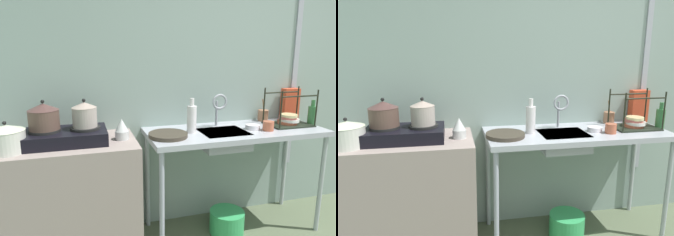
# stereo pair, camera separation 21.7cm
# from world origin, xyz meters

# --- Properties ---
(wall_back) EXTENTS (5.43, 0.10, 2.77)m
(wall_back) POSITION_xyz_m (0.00, 1.88, 1.38)
(wall_back) COLOR #889D94
(wall_back) RESTS_ON ground
(wall_metal_strip) EXTENTS (0.05, 0.01, 2.21)m
(wall_metal_strip) POSITION_xyz_m (0.31, 1.82, 1.52)
(wall_metal_strip) COLOR #A1A5B0
(counter_concrete) EXTENTS (1.01, 0.54, 0.87)m
(counter_concrete) POSITION_xyz_m (-1.72, 1.56, 0.43)
(counter_concrete) COLOR gray
(counter_concrete) RESTS_ON ground
(counter_sink) EXTENTS (1.42, 0.54, 0.87)m
(counter_sink) POSITION_xyz_m (-0.41, 1.56, 0.79)
(counter_sink) COLOR #A1A5B0
(counter_sink) RESTS_ON ground
(stove) EXTENTS (0.54, 0.34, 0.11)m
(stove) POSITION_xyz_m (-1.69, 1.56, 0.91)
(stove) COLOR black
(stove) RESTS_ON counter_concrete
(pot_on_left_burner) EXTENTS (0.20, 0.20, 0.20)m
(pot_on_left_burner) POSITION_xyz_m (-1.82, 1.56, 1.06)
(pot_on_left_burner) COLOR brown
(pot_on_left_burner) RESTS_ON stove
(pot_on_right_burner) EXTENTS (0.17, 0.17, 0.19)m
(pot_on_right_burner) POSITION_xyz_m (-1.56, 1.56, 1.06)
(pot_on_right_burner) COLOR #A69891
(pot_on_right_burner) RESTS_ON stove
(pot_beside_stove) EXTENTS (0.23, 0.23, 0.20)m
(pot_beside_stove) POSITION_xyz_m (-2.03, 1.46, 0.95)
(pot_beside_stove) COLOR silver
(pot_beside_stove) RESTS_ON counter_concrete
(percolator) EXTENTS (0.10, 0.10, 0.15)m
(percolator) POSITION_xyz_m (-1.31, 1.54, 0.94)
(percolator) COLOR silver
(percolator) RESTS_ON counter_concrete
(sink_basin) EXTENTS (0.36, 0.30, 0.13)m
(sink_basin) POSITION_xyz_m (-0.53, 1.53, 0.80)
(sink_basin) COLOR #A1A5B0
(sink_basin) RESTS_ON counter_sink
(faucet) EXTENTS (0.13, 0.07, 0.27)m
(faucet) POSITION_xyz_m (-0.51, 1.67, 1.05)
(faucet) COLOR #A1A5B0
(faucet) RESTS_ON counter_sink
(frying_pan) EXTENTS (0.29, 0.29, 0.03)m
(frying_pan) POSITION_xyz_m (-0.98, 1.51, 0.88)
(frying_pan) COLOR #3A3228
(frying_pan) RESTS_ON counter_sink
(dish_rack) EXTENTS (0.35, 0.25, 0.31)m
(dish_rack) POSITION_xyz_m (0.08, 1.57, 0.91)
(dish_rack) COLOR black
(dish_rack) RESTS_ON counter_sink
(cup_by_rack) EXTENTS (0.08, 0.08, 0.07)m
(cup_by_rack) POSITION_xyz_m (-0.18, 1.46, 0.90)
(cup_by_rack) COLOR #B1593D
(cup_by_rack) RESTS_ON counter_sink
(small_bowl_on_drainboard) EXTENTS (0.11, 0.11, 0.04)m
(small_bowl_on_drainboard) POSITION_xyz_m (-0.28, 1.53, 0.88)
(small_bowl_on_drainboard) COLOR white
(small_bowl_on_drainboard) RESTS_ON counter_sink
(bottle_by_sink) EXTENTS (0.07, 0.07, 0.26)m
(bottle_by_sink) POSITION_xyz_m (-0.78, 1.57, 0.98)
(bottle_by_sink) COLOR silver
(bottle_by_sink) RESTS_ON counter_sink
(bottle_by_rack) EXTENTS (0.07, 0.07, 0.21)m
(bottle_by_rack) POSITION_xyz_m (0.28, 1.53, 0.95)
(bottle_by_rack) COLOR #306737
(bottle_by_rack) RESTS_ON counter_sink
(cereal_box) EXTENTS (0.15, 0.08, 0.28)m
(cereal_box) POSITION_xyz_m (0.24, 1.77, 1.00)
(cereal_box) COLOR #C94427
(cereal_box) RESTS_ON counter_sink
(utensil_jar) EXTENTS (0.09, 0.09, 0.20)m
(utensil_jar) POSITION_xyz_m (-0.03, 1.77, 0.92)
(utensil_jar) COLOR #9A6649
(utensil_jar) RESTS_ON counter_sink
(bucket_on_floor) EXTENTS (0.28, 0.28, 0.19)m
(bucket_on_floor) POSITION_xyz_m (-0.48, 1.51, 0.09)
(bucket_on_floor) COLOR #329E58
(bucket_on_floor) RESTS_ON ground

